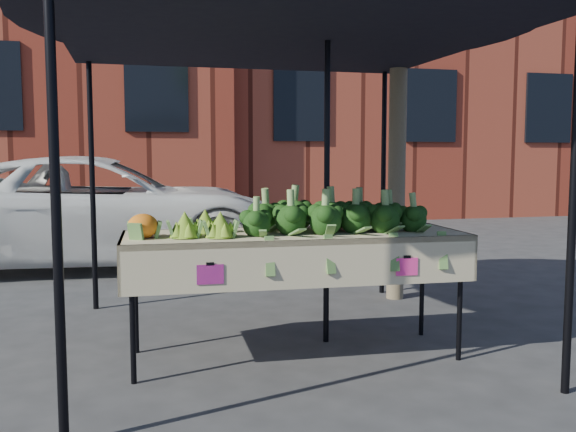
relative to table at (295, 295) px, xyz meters
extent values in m
plane|color=#2C2C2E|center=(-0.12, 0.14, -0.45)|extent=(90.00, 90.00, 0.00)
cube|color=#BBAA8A|center=(0.00, 0.00, 0.00)|extent=(2.43, 0.89, 0.90)
cube|color=#F22D8C|center=(-0.64, -0.40, 0.25)|extent=(0.17, 0.01, 0.12)
cube|color=#FE3092|center=(0.68, -0.40, 0.25)|extent=(0.17, 0.01, 0.12)
ellipsoid|color=black|center=(0.27, 0.03, 0.59)|extent=(1.40, 0.60, 0.29)
ellipsoid|color=#76A534|center=(-0.67, -0.01, 0.56)|extent=(0.45, 0.49, 0.22)
ellipsoid|color=orange|center=(-1.05, -0.05, 0.55)|extent=(0.22, 0.22, 0.20)
imported|color=white|center=(-1.51, 4.34, 2.14)|extent=(1.59, 2.47, 5.18)
cube|color=maroon|center=(6.88, 12.64, 3.80)|extent=(12.00, 8.00, 8.50)
camera|label=1|loc=(-1.11, -4.26, 0.99)|focal=39.07mm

